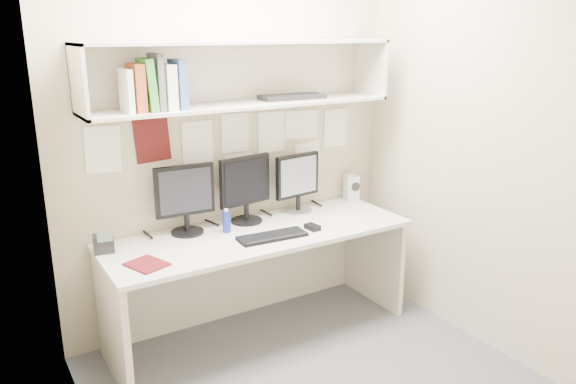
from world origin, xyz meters
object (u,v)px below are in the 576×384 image
desk (259,283)px  maroon_notebook (147,264)px  monitor_right (298,180)px  keyboard (272,236)px  monitor_left (185,196)px  speaker (351,188)px  monitor_center (245,186)px  desk_phone (104,243)px

desk → maroon_notebook: 0.88m
monitor_right → keyboard: bearing=-145.9°
maroon_notebook → monitor_left: bearing=24.1°
desk → maroon_notebook: (-0.79, -0.15, 0.37)m
speaker → monitor_right: bearing=-161.6°
monitor_left → desk: bearing=-25.3°
monitor_center → keyboard: size_ratio=1.03×
keyboard → desk_phone: desk_phone is taller
desk → monitor_center: (0.02, 0.22, 0.61)m
monitor_center → speaker: bearing=-7.0°
monitor_center → monitor_right: size_ratio=1.07×
monitor_center → keyboard: (-0.00, -0.37, -0.24)m
desk → desk_phone: (-0.94, 0.16, 0.42)m
keyboard → desk_phone: size_ratio=3.15×
monitor_center → desk_phone: monitor_center is taller
keyboard → speaker: bearing=27.4°
desk → speaker: size_ratio=10.26×
keyboard → maroon_notebook: keyboard is taller
monitor_right → desk_phone: bearing=175.2°
desk → monitor_left: size_ratio=4.50×
monitor_left → keyboard: 0.61m
monitor_right → speaker: (0.50, 0.03, -0.13)m
maroon_notebook → monitor_right: bearing=-3.2°
maroon_notebook → speaker: bearing=-7.1°
monitor_center → desk_phone: 0.98m
monitor_left → maroon_notebook: bearing=-132.4°
maroon_notebook → desk_phone: desk_phone is taller
monitor_right → keyboard: monitor_right is taller
desk → desk_phone: size_ratio=14.43×
desk_phone → maroon_notebook: bearing=-54.5°
maroon_notebook → desk_phone: 0.36m
monitor_center → desk_phone: bearing=174.7°
monitor_right → desk: bearing=-160.5°
keyboard → desk: bearing=101.5°
monitor_right → desk_phone: (-1.38, -0.06, -0.18)m
monitor_right → maroon_notebook: monitor_right is taller
desk → keyboard: keyboard is taller
desk → speaker: speaker is taller
monitor_left → monitor_right: bearing=3.3°
monitor_center → monitor_right: 0.41m
keyboard → speaker: (0.92, 0.39, 0.09)m
maroon_notebook → desk: bearing=-9.0°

